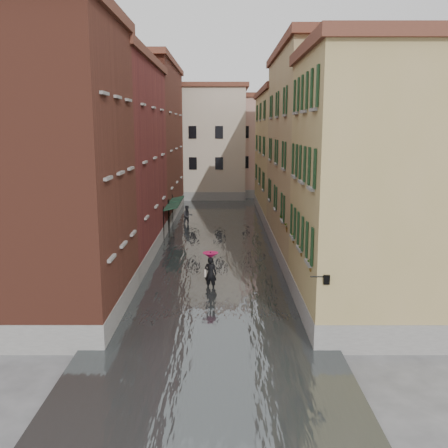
{
  "coord_description": "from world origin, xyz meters",
  "views": [
    {
      "loc": [
        0.57,
        -23.7,
        8.51
      ],
      "look_at": [
        0.56,
        4.76,
        3.0
      ],
      "focal_mm": 40.0,
      "sensor_mm": 36.0,
      "label": 1
    }
  ],
  "objects": [
    {
      "name": "wall_lantern",
      "position": [
        4.33,
        -6.0,
        3.01
      ],
      "size": [
        0.71,
        0.22,
        0.35
      ],
      "color": "black",
      "rests_on": "ground"
    },
    {
      "name": "window_planters",
      "position": [
        4.12,
        0.3,
        3.51
      ],
      "size": [
        0.59,
        10.83,
        0.84
      ],
      "color": "brown",
      "rests_on": "ground"
    },
    {
      "name": "building_left_near",
      "position": [
        -7.0,
        -2.0,
        6.5
      ],
      "size": [
        6.0,
        8.0,
        13.0
      ],
      "primitive_type": "cube",
      "color": "brown",
      "rests_on": "ground"
    },
    {
      "name": "awning_near",
      "position": [
        -3.48,
        14.39,
        2.47
      ],
      "size": [
        1.09,
        3.27,
        2.8
      ],
      "color": "black",
      "rests_on": "ground"
    },
    {
      "name": "building_right_far",
      "position": [
        7.0,
        24.0,
        5.75
      ],
      "size": [
        6.0,
        16.0,
        11.5
      ],
      "primitive_type": "cube",
      "color": "#9C8B50",
      "rests_on": "ground"
    },
    {
      "name": "building_end_pink",
      "position": [
        6.0,
        40.0,
        6.0
      ],
      "size": [
        10.0,
        9.0,
        12.0
      ],
      "primitive_type": "cube",
      "color": "tan",
      "rests_on": "ground"
    },
    {
      "name": "building_left_mid",
      "position": [
        -7.0,
        9.0,
        6.25
      ],
      "size": [
        6.0,
        14.0,
        12.5
      ],
      "primitive_type": "cube",
      "color": "maroon",
      "rests_on": "ground"
    },
    {
      "name": "ground",
      "position": [
        0.0,
        0.0,
        0.0
      ],
      "size": [
        120.0,
        120.0,
        0.0
      ],
      "primitive_type": "plane",
      "color": "#4F4E50",
      "rests_on": "ground"
    },
    {
      "name": "building_left_far",
      "position": [
        -7.0,
        24.0,
        7.0
      ],
      "size": [
        6.0,
        16.0,
        14.0
      ],
      "primitive_type": "cube",
      "color": "brown",
      "rests_on": "ground"
    },
    {
      "name": "building_end_cream",
      "position": [
        -3.0,
        38.0,
        6.5
      ],
      "size": [
        12.0,
        9.0,
        13.0
      ],
      "primitive_type": "cube",
      "color": "#BDAD96",
      "rests_on": "ground"
    },
    {
      "name": "awning_far",
      "position": [
        -3.49,
        18.0,
        2.46
      ],
      "size": [
        1.09,
        2.84,
        2.8
      ],
      "color": "black",
      "rests_on": "ground"
    },
    {
      "name": "pedestrian_far",
      "position": [
        -2.64,
        19.33,
        0.9
      ],
      "size": [
        1.07,
        0.97,
        1.81
      ],
      "primitive_type": "imported",
      "rotation": [
        0.0,
        0.0,
        0.39
      ],
      "color": "black",
      "rests_on": "ground"
    },
    {
      "name": "pedestrian_main",
      "position": [
        -0.15,
        1.69,
        1.19
      ],
      "size": [
        0.86,
        0.86,
        2.06
      ],
      "color": "black",
      "rests_on": "ground"
    },
    {
      "name": "building_right_mid",
      "position": [
        7.0,
        9.0,
        6.5
      ],
      "size": [
        6.0,
        14.0,
        13.0
      ],
      "primitive_type": "cube",
      "color": "#99885C",
      "rests_on": "ground"
    },
    {
      "name": "building_right_near",
      "position": [
        7.0,
        -2.0,
        5.75
      ],
      "size": [
        6.0,
        8.0,
        11.5
      ],
      "primitive_type": "cube",
      "color": "#9C8B50",
      "rests_on": "ground"
    },
    {
      "name": "floodwater",
      "position": [
        0.0,
        13.0,
        0.1
      ],
      "size": [
        10.0,
        60.0,
        0.2
      ],
      "primitive_type": "cube",
      "color": "#414648",
      "rests_on": "ground"
    }
  ]
}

